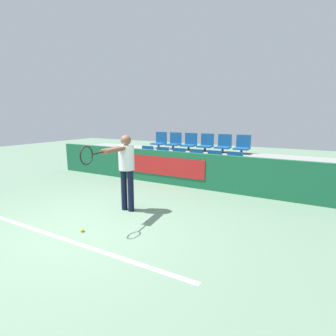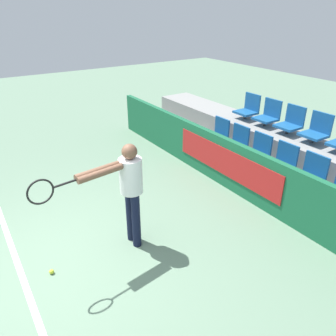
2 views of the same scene
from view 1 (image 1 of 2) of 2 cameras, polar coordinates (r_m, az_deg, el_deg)
ground_plane at (r=5.12m, az=-17.87°, el=-12.60°), size 30.00×30.00×0.00m
court_baseline at (r=4.86m, az=-21.78°, el=-14.13°), size 4.91×0.08×0.01m
barrier_wall at (r=7.73m, az=1.67°, el=-0.11°), size 9.30×0.14×1.01m
bleacher_tier_front at (r=8.26m, az=3.48°, el=-1.43°), size 8.90×0.92×0.43m
bleacher_tier_middle at (r=9.04m, az=6.06°, el=1.03°), size 8.90×0.92×0.87m
stadium_chair_0 at (r=9.04m, az=-4.84°, el=2.63°), size 0.45×0.44×0.58m
stadium_chair_1 at (r=8.71m, az=-1.53°, el=2.34°), size 0.45×0.44×0.58m
stadium_chair_2 at (r=8.42m, az=2.03°, el=2.03°), size 0.45×0.44×0.58m
stadium_chair_3 at (r=8.16m, az=5.83°, el=1.68°), size 0.45×0.44×0.58m
stadium_chair_4 at (r=7.94m, az=9.85°, el=1.31°), size 0.45×0.44×0.58m
stadium_chair_5 at (r=7.76m, az=14.08°, el=0.91°), size 0.45×0.44×0.58m
stadium_chair_6 at (r=9.75m, az=-1.82°, el=5.85°), size 0.45×0.44×0.58m
stadium_chair_7 at (r=9.45m, az=1.35°, el=5.69°), size 0.45×0.44×0.58m
stadium_chair_8 at (r=9.18m, az=4.72°, el=5.49°), size 0.45×0.44×0.58m
stadium_chair_9 at (r=8.95m, az=8.27°, el=5.26°), size 0.45×0.44×0.58m
stadium_chair_10 at (r=8.75m, az=12.00°, el=5.00°), size 0.45×0.44×0.58m
stadium_chair_11 at (r=8.58m, az=15.88°, el=4.70°), size 0.45×0.44×0.58m
tennis_player at (r=5.54m, az=-9.41°, el=0.72°), size 0.36×1.57×1.64m
tennis_ball at (r=5.02m, az=-18.18°, el=-12.72°), size 0.07×0.07×0.07m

